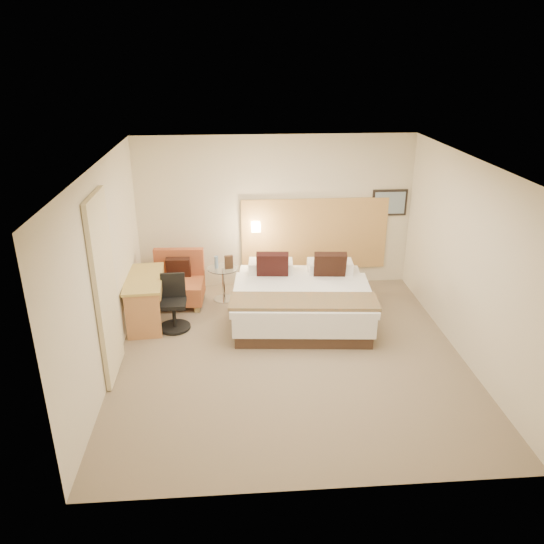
{
  "coord_description": "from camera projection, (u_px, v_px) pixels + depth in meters",
  "views": [
    {
      "loc": [
        -0.74,
        -6.42,
        3.96
      ],
      "look_at": [
        -0.2,
        0.65,
        1.01
      ],
      "focal_mm": 35.0,
      "sensor_mm": 36.0,
      "label": 1
    }
  ],
  "objects": [
    {
      "name": "menu_folder",
      "position": [
        229.0,
        262.0,
        8.86
      ],
      "size": [
        0.15,
        0.09,
        0.23
      ],
      "primitive_type": "cube",
      "rotation": [
        0.0,
        0.0,
        0.25
      ],
      "color": "#3C2718",
      "rests_on": "side_table"
    },
    {
      "name": "lamp_shade",
      "position": [
        256.0,
        227.0,
        9.19
      ],
      "size": [
        0.15,
        0.15,
        0.15
      ],
      "primitive_type": "cube",
      "color": "#FFEDC6",
      "rests_on": "wall_back"
    },
    {
      "name": "wall_right",
      "position": [
        469.0,
        261.0,
        7.14
      ],
      "size": [
        0.02,
        5.0,
        2.7
      ],
      "primitive_type": "cube",
      "color": "beige",
      "rests_on": "floor"
    },
    {
      "name": "art_canvas",
      "position": [
        390.0,
        203.0,
        9.31
      ],
      "size": [
        0.54,
        0.01,
        0.39
      ],
      "primitive_type": "cube",
      "color": "#778FA4",
      "rests_on": "wall_back"
    },
    {
      "name": "floor",
      "position": [
        290.0,
        355.0,
        7.49
      ],
      "size": [
        4.8,
        5.0,
        0.02
      ],
      "primitive_type": "cube",
      "color": "#766550",
      "rests_on": "ground"
    },
    {
      "name": "desk",
      "position": [
        146.0,
        287.0,
        8.19
      ],
      "size": [
        0.64,
        1.25,
        0.76
      ],
      "color": "tan",
      "rests_on": "floor"
    },
    {
      "name": "lamp_arm",
      "position": [
        256.0,
        226.0,
        9.25
      ],
      "size": [
        0.02,
        0.12,
        0.02
      ],
      "primitive_type": "cylinder",
      "rotation": [
        1.57,
        0.0,
        0.0
      ],
      "color": "silver",
      "rests_on": "wall_back"
    },
    {
      "name": "bed",
      "position": [
        301.0,
        298.0,
        8.42
      ],
      "size": [
        2.26,
        2.22,
        1.03
      ],
      "color": "#3C281E",
      "rests_on": "floor"
    },
    {
      "name": "art_frame",
      "position": [
        389.0,
        203.0,
        9.33
      ],
      "size": [
        0.62,
        0.03,
        0.47
      ],
      "primitive_type": "cube",
      "color": "black",
      "rests_on": "wall_back"
    },
    {
      "name": "headboard_panel",
      "position": [
        314.0,
        234.0,
        9.44
      ],
      "size": [
        2.6,
        0.04,
        1.3
      ],
      "primitive_type": "cube",
      "color": "tan",
      "rests_on": "wall_back"
    },
    {
      "name": "side_table",
      "position": [
        223.0,
        282.0,
        9.03
      ],
      "size": [
        0.64,
        0.64,
        0.59
      ],
      "color": "silver",
      "rests_on": "floor"
    },
    {
      "name": "desk_chair",
      "position": [
        174.0,
        307.0,
        8.1
      ],
      "size": [
        0.49,
        0.49,
        0.85
      ],
      "color": "black",
      "rests_on": "floor"
    },
    {
      "name": "wall_front",
      "position": [
        322.0,
        373.0,
        4.66
      ],
      "size": [
        4.8,
        0.02,
        2.7
      ],
      "primitive_type": "cube",
      "color": "beige",
      "rests_on": "floor"
    },
    {
      "name": "curtain",
      "position": [
        105.0,
        289.0,
        6.62
      ],
      "size": [
        0.06,
        0.9,
        2.42
      ],
      "primitive_type": "cube",
      "color": "beige",
      "rests_on": "wall_left"
    },
    {
      "name": "wall_left",
      "position": [
        104.0,
        272.0,
        6.8
      ],
      "size": [
        0.02,
        5.0,
        2.7
      ],
      "primitive_type": "cube",
      "color": "beige",
      "rests_on": "floor"
    },
    {
      "name": "lounge_chair",
      "position": [
        179.0,
        283.0,
        8.92
      ],
      "size": [
        0.87,
        0.77,
        0.89
      ],
      "color": "#A28A4C",
      "rests_on": "floor"
    },
    {
      "name": "ceiling",
      "position": [
        292.0,
        163.0,
        6.44
      ],
      "size": [
        4.8,
        5.0,
        0.02
      ],
      "primitive_type": "cube",
      "color": "white",
      "rests_on": "floor"
    },
    {
      "name": "wall_back",
      "position": [
        275.0,
        213.0,
        9.28
      ],
      "size": [
        4.8,
        0.02,
        2.7
      ],
      "primitive_type": "cube",
      "color": "beige",
      "rests_on": "floor"
    },
    {
      "name": "bottle_a",
      "position": [
        216.0,
        262.0,
        8.89
      ],
      "size": [
        0.08,
        0.08,
        0.21
      ],
      "primitive_type": "cylinder",
      "rotation": [
        0.0,
        0.0,
        0.25
      ],
      "color": "#7B9DBF",
      "rests_on": "side_table"
    }
  ]
}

